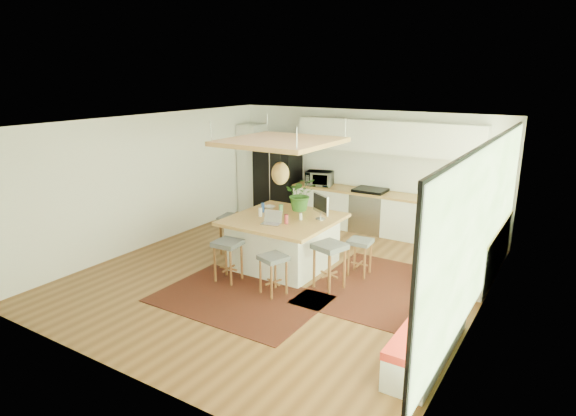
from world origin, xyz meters
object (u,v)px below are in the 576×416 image
Objects in this scene: laptop at (271,218)px; monitor at (321,205)px; stool_near_left at (228,262)px; stool_near_right at (273,274)px; microwave at (319,177)px; fridge at (279,180)px; stool_right_back at (360,256)px; stool_left_side at (233,236)px; island at (284,242)px; stool_right_front at (329,268)px; island_plant at (301,197)px.

laptop is 0.68× the size of monitor.
laptop reaches higher than stool_near_left.
stool_near_right is 4.12m from microwave.
stool_right_back is (3.28, -2.40, -0.57)m from fridge.
laptop reaches higher than stool_left_side.
monitor reaches higher than laptop.
stool_near_left is at bearing -71.42° from fridge.
stool_left_side is 2.85m from microwave.
fridge reaches higher than island.
stool_right_front is (1.19, -0.45, -0.11)m from island.
stool_left_side is (-2.60, -0.32, 0.00)m from stool_right_back.
stool_near_left is at bearing -98.86° from microwave.
island is 1.22m from stool_left_side.
fridge is 2.64× the size of stool_left_side.
monitor is at bearing -74.49° from microwave.
island_plant is (1.90, -2.14, 0.26)m from fridge.
island is at bearing 114.84° from stool_near_right.
stool_near_right is 0.87× the size of stool_left_side.
island_plant reaches higher than stool_near_left.
laptop is at bearing 55.32° from stool_near_left.
microwave is at bearing 121.21° from stool_right_front.
microwave reaches higher than stool_right_back.
monitor is 0.84× the size of microwave.
stool_left_side is 2.22× the size of laptop.
stool_right_front is (0.66, 0.68, 0.00)m from stool_near_right.
stool_near_right is 1.64m from monitor.
microwave reaches higher than laptop.
island_plant is at bearing 77.36° from laptop.
fridge reaches higher than laptop.
stool_right_front is at bearing -41.76° from island_plant.
stool_near_left is 3.91m from microwave.
laptop is (1.93, -3.19, 0.12)m from fridge.
island reaches higher than stool_right_front.
fridge is at bearing 131.68° from island_plant.
stool_right_back is at bearing -61.72° from microwave.
stool_right_back is at bearing 36.70° from monitor.
stool_near_right is at bearing -60.33° from fridge.
fridge is 5.87× the size of laptop.
laptop is at bearing -86.52° from island.
island_plant is at bearing 75.75° from stool_near_left.
stool_near_left is at bearing -95.38° from monitor.
island_plant reaches higher than island.
stool_right_back is 2.62m from stool_left_side.
monitor reaches higher than microwave.
stool_near_right is at bearing -67.67° from laptop.
stool_right_front is at bearing -48.34° from fridge.
stool_near_right is (0.53, -1.13, -0.11)m from island.
stool_right_front reaches higher than stool_near_left.
island is at bearing -0.62° from stool_left_side.
laptop is (-1.16, 0.00, 0.70)m from stool_right_front.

